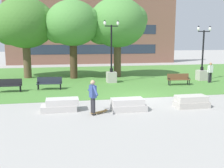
{
  "coord_description": "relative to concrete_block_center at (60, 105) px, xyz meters",
  "views": [
    {
      "loc": [
        -4.85,
        -15.43,
        3.62
      ],
      "look_at": [
        -2.07,
        -1.4,
        1.2
      ],
      "focal_mm": 42.0,
      "sensor_mm": 36.0,
      "label": 1
    }
  ],
  "objects": [
    {
      "name": "ground_plane",
      "position": [
        4.91,
        2.07,
        -0.31
      ],
      "size": [
        140.0,
        140.0,
        0.0
      ],
      "primitive_type": "plane",
      "color": "#A3A09B"
    },
    {
      "name": "grass_lawn",
      "position": [
        4.91,
        12.07,
        -0.3
      ],
      "size": [
        40.0,
        20.0,
        0.02
      ],
      "primitive_type": "cube",
      "color": "#4C8438",
      "rests_on": "ground"
    },
    {
      "name": "concrete_block_center",
      "position": [
        0.0,
        0.0,
        0.0
      ],
      "size": [
        1.91,
        0.9,
        0.64
      ],
      "color": "#BCB7B2",
      "rests_on": "ground"
    },
    {
      "name": "concrete_block_left",
      "position": [
        3.43,
        -0.63,
        0.0
      ],
      "size": [
        1.8,
        0.9,
        0.64
      ],
      "color": "#BCB7B2",
      "rests_on": "ground"
    },
    {
      "name": "concrete_block_right",
      "position": [
        6.98,
        -0.61,
        0.0
      ],
      "size": [
        1.8,
        0.9,
        0.64
      ],
      "color": "#B2ADA3",
      "rests_on": "ground"
    },
    {
      "name": "person_skateboarder",
      "position": [
        1.56,
        -1.03,
        0.66
      ],
      "size": [
        0.35,
        1.41,
        1.71
      ],
      "color": "#28282D",
      "rests_on": "ground"
    },
    {
      "name": "skateboard",
      "position": [
        1.86,
        -0.93,
        -0.22
      ],
      "size": [
        0.98,
        0.69,
        0.14
      ],
      "color": "olive",
      "rests_on": "ground"
    },
    {
      "name": "park_bench_near_left",
      "position": [
        -3.55,
        5.68,
        0.23
      ],
      "size": [
        1.81,
        0.55,
        0.9
      ],
      "color": "black",
      "rests_on": "grass_lawn"
    },
    {
      "name": "park_bench_near_right",
      "position": [
        -0.77,
        6.09,
        0.23
      ],
      "size": [
        1.84,
        0.71,
        0.9
      ],
      "color": "#1E232D",
      "rests_on": "grass_lawn"
    },
    {
      "name": "park_bench_far_left",
      "position": [
        9.37,
        6.06,
        0.23
      ],
      "size": [
        1.83,
        0.65,
        0.9
      ],
      "color": "brown",
      "rests_on": "grass_lawn"
    },
    {
      "name": "lamp_post_left",
      "position": [
        4.3,
        8.35,
        0.77
      ],
      "size": [
        1.32,
        0.8,
        5.22
      ],
      "color": "#ADA89E",
      "rests_on": "grass_lawn"
    },
    {
      "name": "lamp_post_center",
      "position": [
        12.52,
        8.0,
        0.7
      ],
      "size": [
        1.32,
        0.8,
        4.82
      ],
      "color": "#ADA89E",
      "rests_on": "grass_lawn"
    },
    {
      "name": "tree_far_right",
      "position": [
        -3.1,
        12.64,
        4.78
      ],
      "size": [
        5.76,
        5.49,
        7.48
      ],
      "color": "brown",
      "rests_on": "grass_lawn"
    },
    {
      "name": "tree_near_right",
      "position": [
        5.5,
        11.82,
        4.85
      ],
      "size": [
        5.82,
        5.55,
        7.58
      ],
      "color": "brown",
      "rests_on": "grass_lawn"
    },
    {
      "name": "tree_far_left",
      "position": [
        1.22,
        11.45,
        4.73
      ],
      "size": [
        5.13,
        4.89,
        7.18
      ],
      "color": "#42301E",
      "rests_on": "grass_lawn"
    },
    {
      "name": "person_bystander_near_lawn",
      "position": [
        12.51,
        6.64,
        0.68
      ],
      "size": [
        0.65,
        0.33,
        1.71
      ],
      "color": "#28282D",
      "rests_on": "grass_lawn"
    },
    {
      "name": "building_facade_distant",
      "position": [
        5.22,
        26.57,
        5.08
      ],
      "size": [
        25.59,
        1.03,
        10.8
      ],
      "color": "brown",
      "rests_on": "ground"
    }
  ]
}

